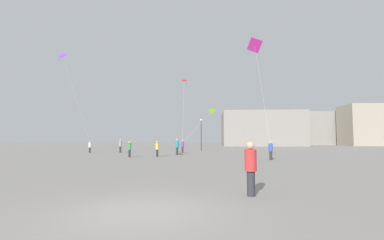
% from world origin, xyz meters
% --- Properties ---
extents(ground_plane, '(300.00, 300.00, 0.00)m').
position_xyz_m(ground_plane, '(0.00, 0.00, 0.00)').
color(ground_plane, gray).
extents(person_in_teal, '(0.40, 0.40, 1.85)m').
position_xyz_m(person_in_teal, '(-1.79, 24.75, 1.01)').
color(person_in_teal, '#2D2D33').
rests_on(person_in_teal, ground_plane).
extents(person_in_purple, '(0.37, 0.37, 1.71)m').
position_xyz_m(person_in_purple, '(-1.61, 29.82, 0.94)').
color(person_in_purple, '#2D2D33').
rests_on(person_in_purple, ground_plane).
extents(person_in_red, '(0.37, 0.37, 1.69)m').
position_xyz_m(person_in_red, '(2.96, 2.05, 0.93)').
color(person_in_red, '#2D2D33').
rests_on(person_in_red, ground_plane).
extents(person_in_grey, '(0.39, 0.39, 1.80)m').
position_xyz_m(person_in_grey, '(-10.07, 29.99, 0.99)').
color(person_in_grey, '#2D2D33').
rests_on(person_in_grey, ground_plane).
extents(person_in_blue, '(0.35, 0.35, 1.62)m').
position_xyz_m(person_in_blue, '(7.09, 17.32, 0.89)').
color(person_in_blue, '#2D2D33').
rests_on(person_in_blue, ground_plane).
extents(person_in_yellow, '(0.35, 0.35, 1.61)m').
position_xyz_m(person_in_yellow, '(-3.46, 21.28, 0.88)').
color(person_in_yellow, '#2D2D33').
rests_on(person_in_yellow, ground_plane).
extents(person_in_white, '(0.34, 0.34, 1.58)m').
position_xyz_m(person_in_white, '(-13.95, 29.20, 0.87)').
color(person_in_white, '#2D2D33').
rests_on(person_in_white, ground_plane).
extents(person_in_green, '(0.35, 0.35, 1.60)m').
position_xyz_m(person_in_green, '(-6.09, 20.43, 0.88)').
color(person_in_green, '#2D2D33').
rests_on(person_in_green, ground_plane).
extents(kite_lime_delta, '(4.69, 7.23, 5.40)m').
position_xyz_m(kite_lime_delta, '(2.42, 36.34, 6.21)').
color(kite_lime_delta, '#8CD12D').
extents(kite_magenta_delta, '(2.10, 2.74, 8.57)m').
position_xyz_m(kite_magenta_delta, '(5.58, 15.40, 9.30)').
color(kite_magenta_delta, '#D12899').
extents(kite_crimson_diamond, '(1.08, 5.76, 9.94)m').
position_xyz_m(kite_crimson_diamond, '(-1.84, 34.97, 10.80)').
color(kite_crimson_diamond, red).
extents(kite_violet_delta, '(2.04, 5.29, 10.71)m').
position_xyz_m(kite_violet_delta, '(-15.40, 24.42, 11.36)').
color(kite_violet_delta, purple).
extents(building_left_hall, '(21.88, 16.38, 9.44)m').
position_xyz_m(building_left_hall, '(17.00, 72.27, 4.72)').
color(building_left_hall, gray).
rests_on(building_left_hall, ground_plane).
extents(building_centre_hall, '(23.88, 10.24, 10.67)m').
position_xyz_m(building_centre_hall, '(35.00, 85.23, 5.33)').
color(building_centre_hall, gray).
rests_on(building_centre_hall, ground_plane).
extents(lamppost_east, '(0.36, 0.36, 5.11)m').
position_xyz_m(lamppost_east, '(0.73, 37.70, 3.42)').
color(lamppost_east, '#2D2D30').
rests_on(lamppost_east, ground_plane).
extents(handbag_beside_flyer, '(0.34, 0.30, 0.24)m').
position_xyz_m(handbag_beside_flyer, '(-1.44, 24.85, 0.12)').
color(handbag_beside_flyer, brown).
rests_on(handbag_beside_flyer, ground_plane).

